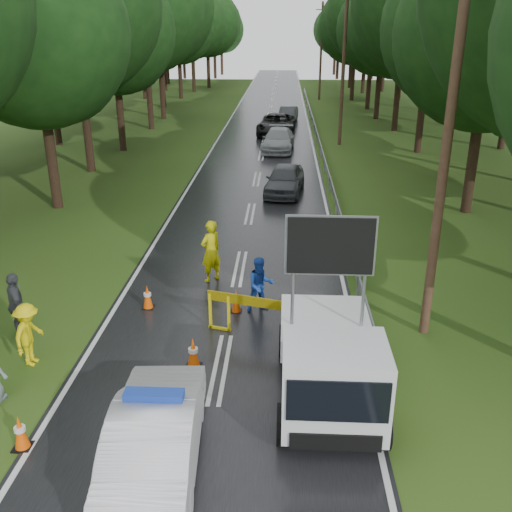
# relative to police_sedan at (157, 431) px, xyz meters

# --- Properties ---
(ground) EXTENTS (160.00, 160.00, 0.00)m
(ground) POSITION_rel_police_sedan_xyz_m (0.80, 3.18, -0.71)
(ground) COLOR #244413
(ground) RESTS_ON ground
(road) EXTENTS (7.00, 140.00, 0.02)m
(road) POSITION_rel_police_sedan_xyz_m (0.80, 33.18, -0.70)
(road) COLOR black
(road) RESTS_ON ground
(guardrail) EXTENTS (0.12, 60.06, 0.70)m
(guardrail) POSITION_rel_police_sedan_xyz_m (4.50, 32.85, -0.16)
(guardrail) COLOR gray
(guardrail) RESTS_ON ground
(utility_pole_near) EXTENTS (1.40, 0.24, 10.00)m
(utility_pole_near) POSITION_rel_police_sedan_xyz_m (6.00, 5.18, 4.36)
(utility_pole_near) COLOR #422A1E
(utility_pole_near) RESTS_ON ground
(utility_pole_mid) EXTENTS (1.40, 0.24, 10.00)m
(utility_pole_mid) POSITION_rel_police_sedan_xyz_m (6.00, 31.18, 4.36)
(utility_pole_mid) COLOR #422A1E
(utility_pole_mid) RESTS_ON ground
(utility_pole_far) EXTENTS (1.40, 0.24, 10.00)m
(utility_pole_far) POSITION_rel_police_sedan_xyz_m (6.00, 57.18, 4.36)
(utility_pole_far) COLOR #422A1E
(utility_pole_far) RESTS_ON ground
(police_sedan) EXTENTS (1.78, 4.37, 1.55)m
(police_sedan) POSITION_rel_police_sedan_xyz_m (0.00, 0.00, 0.00)
(police_sedan) COLOR silver
(police_sedan) RESTS_ON ground
(work_truck) EXTENTS (2.16, 4.76, 3.78)m
(work_truck) POSITION_rel_police_sedan_xyz_m (3.25, 2.00, 0.32)
(work_truck) COLOR gray
(work_truck) RESTS_ON ground
(barrier) EXTENTS (2.64, 0.79, 1.13)m
(barrier) POSITION_rel_police_sedan_xyz_m (1.60, 4.73, 0.14)
(barrier) COLOR yellow
(barrier) RESTS_ON ground
(officer) EXTENTS (0.86, 0.86, 2.01)m
(officer) POSITION_rel_police_sedan_xyz_m (-0.01, 8.18, 0.30)
(officer) COLOR #D0CC0B
(officer) RESTS_ON ground
(civilian) EXTENTS (0.94, 0.83, 1.62)m
(civilian) POSITION_rel_police_sedan_xyz_m (1.62, 6.18, 0.10)
(civilian) COLOR #1B46B2
(civilian) RESTS_ON ground
(bystander_left) EXTENTS (0.70, 1.08, 1.58)m
(bystander_left) POSITION_rel_police_sedan_xyz_m (-3.72, 3.18, 0.08)
(bystander_left) COLOR yellow
(bystander_left) RESTS_ON ground
(bystander_mid) EXTENTS (0.96, 1.10, 1.78)m
(bystander_mid) POSITION_rel_police_sedan_xyz_m (-4.56, 4.44, 0.18)
(bystander_mid) COLOR #3F4147
(bystander_mid) RESTS_ON ground
(queue_car_first) EXTENTS (2.17, 4.29, 1.40)m
(queue_car_first) POSITION_rel_police_sedan_xyz_m (2.27, 18.54, -0.01)
(queue_car_first) COLOR #3A3D41
(queue_car_first) RESTS_ON ground
(queue_car_second) EXTENTS (2.28, 4.93, 1.39)m
(queue_car_second) POSITION_rel_police_sedan_xyz_m (1.83, 28.85, -0.01)
(queue_car_second) COLOR #96999D
(queue_car_second) RESTS_ON ground
(queue_car_third) EXTENTS (3.01, 5.65, 1.51)m
(queue_car_third) POSITION_rel_police_sedan_xyz_m (1.60, 34.85, 0.05)
(queue_car_third) COLOR black
(queue_car_third) RESTS_ON ground
(queue_car_fourth) EXTENTS (1.84, 4.02, 1.28)m
(queue_car_fourth) POSITION_rel_police_sedan_xyz_m (2.49, 40.85, -0.07)
(queue_car_fourth) COLOR #42444A
(queue_car_fourth) RESTS_ON ground
(cone_near_left) EXTENTS (0.35, 0.35, 0.74)m
(cone_near_left) POSITION_rel_police_sedan_xyz_m (-2.70, 0.26, -0.35)
(cone_near_left) COLOR black
(cone_near_left) RESTS_ON ground
(cone_center) EXTENTS (0.38, 0.38, 0.80)m
(cone_center) POSITION_rel_police_sedan_xyz_m (0.17, 3.18, -0.32)
(cone_center) COLOR black
(cone_center) RESTS_ON ground
(cone_far) EXTENTS (0.33, 0.33, 0.69)m
(cone_far) POSITION_rel_police_sedan_xyz_m (0.94, 6.08, -0.38)
(cone_far) COLOR black
(cone_far) RESTS_ON ground
(cone_left_mid) EXTENTS (0.34, 0.34, 0.73)m
(cone_left_mid) POSITION_rel_police_sedan_xyz_m (-1.61, 6.18, -0.36)
(cone_left_mid) COLOR black
(cone_left_mid) RESTS_ON ground
(cone_right) EXTENTS (0.36, 0.36, 0.77)m
(cone_right) POSITION_rel_police_sedan_xyz_m (3.40, 4.68, -0.34)
(cone_right) COLOR black
(cone_right) RESTS_ON ground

